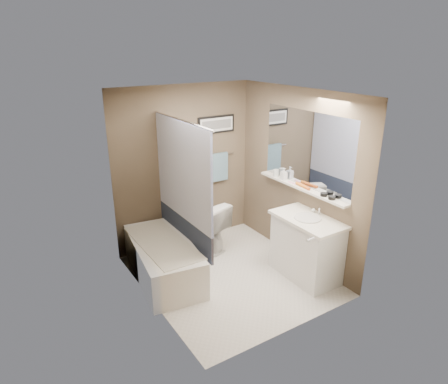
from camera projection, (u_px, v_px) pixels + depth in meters
ground at (230, 276)px, 5.35m from camera, size 2.50×2.50×0.00m
ceiling at (231, 94)px, 4.51m from camera, size 2.20×2.50×0.04m
wall_back at (185, 167)px, 5.90m from camera, size 2.20×0.04×2.40m
wall_front at (299, 228)px, 3.95m from camera, size 2.20×0.04×2.40m
wall_left at (149, 210)px, 4.38m from camera, size 0.04×2.50×2.40m
wall_right at (296, 177)px, 5.47m from camera, size 0.04×2.50×2.40m
tile_surround at (133, 212)px, 4.84m from camera, size 0.02×1.55×2.00m
curtain_rod at (181, 120)px, 4.82m from camera, size 0.02×1.55×0.02m
curtain_upper at (183, 171)px, 5.05m from camera, size 0.03×1.45×1.28m
curtain_lower at (185, 230)px, 5.34m from camera, size 0.03×1.45×0.36m
mirror at (307, 149)px, 5.21m from camera, size 0.02×1.60×1.00m
shelf at (301, 188)px, 5.36m from camera, size 0.12×1.60×0.03m
towel_bar at (217, 156)px, 6.13m from camera, size 0.60×0.02×0.02m
towel at (218, 167)px, 6.18m from camera, size 0.34×0.05×0.44m
art_frame at (216, 124)px, 5.97m from camera, size 0.62×0.02×0.26m
art_mat at (217, 125)px, 5.96m from camera, size 0.56×0.00×0.20m
art_image at (217, 125)px, 5.96m from camera, size 0.50×0.00×0.13m
door at (336, 234)px, 4.29m from camera, size 0.80×0.02×2.00m
door_handle at (310, 239)px, 4.17m from camera, size 0.10×0.02×0.02m
bathtub at (163, 260)px, 5.24m from camera, size 0.90×1.58×0.50m
tub_rim at (162, 243)px, 5.16m from camera, size 0.56×1.36×0.02m
toilet at (205, 226)px, 5.93m from camera, size 0.62×0.83×0.76m
vanity at (306, 249)px, 5.22m from camera, size 0.52×0.91×0.80m
countertop at (308, 220)px, 5.07m from camera, size 0.54×0.96×0.04m
sink_basin at (308, 218)px, 5.05m from camera, size 0.34×0.34×0.01m
faucet_spout at (319, 211)px, 5.14m from camera, size 0.02×0.02×0.10m
faucet_knob at (314, 210)px, 5.23m from camera, size 0.05×0.05×0.05m
candle_bowl_near at (332, 198)px, 4.92m from camera, size 0.09×0.09×0.04m
candle_bowl_far at (324, 194)px, 5.02m from camera, size 0.09×0.09×0.04m
hair_brush_front at (304, 186)px, 5.30m from camera, size 0.07×0.22×0.04m
hair_brush_back at (301, 185)px, 5.34m from camera, size 0.05×0.22×0.04m
pink_comb at (292, 183)px, 5.49m from camera, size 0.04×0.16×0.01m
glass_jar at (276, 173)px, 5.76m from camera, size 0.08×0.08×0.10m
soap_bottle at (284, 174)px, 5.61m from camera, size 0.08×0.08×0.17m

